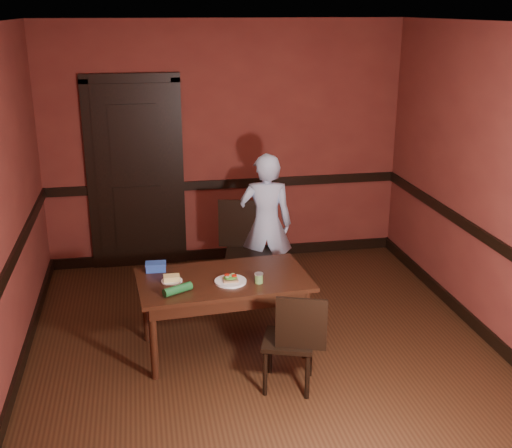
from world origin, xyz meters
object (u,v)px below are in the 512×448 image
object	(u,v)px
chair_near	(289,339)
food_tub	(156,267)
chair_far	(249,253)
sandwich_plate	(230,280)
person	(266,224)
dining_table	(224,314)
sauce_jar	(259,278)
cheese_saucer	(172,279)

from	to	relation	value
chair_near	food_tub	distance (m)	1.35
chair_far	sandwich_plate	bearing A→B (deg)	-95.72
person	dining_table	bearing A→B (deg)	71.98
sauce_jar	food_tub	xyz separation A→B (m)	(-0.82, 0.41, -0.01)
person	chair_far	bearing A→B (deg)	47.60
chair_near	food_tub	world-z (taller)	chair_near
chair_far	food_tub	size ratio (longest dim) A/B	5.42
sandwich_plate	food_tub	world-z (taller)	food_tub
chair_far	food_tub	bearing A→B (deg)	-131.02
sandwich_plate	sauce_jar	bearing A→B (deg)	-12.92
person	cheese_saucer	world-z (taller)	person
cheese_saucer	person	bearing A→B (deg)	47.69
sandwich_plate	food_tub	xyz separation A→B (m)	(-0.59, 0.36, 0.02)
person	sauce_jar	xyz separation A→B (m)	(-0.31, -1.26, -0.02)
dining_table	chair_far	size ratio (longest dim) A/B	1.44
person	sauce_jar	world-z (taller)	person
sandwich_plate	cheese_saucer	xyz separation A→B (m)	(-0.47, 0.10, 0.00)
cheese_saucer	sauce_jar	bearing A→B (deg)	-12.42
chair_far	person	xyz separation A→B (m)	(0.20, 0.16, 0.24)
chair_far	sandwich_plate	distance (m)	1.13
person	food_tub	distance (m)	1.42
dining_table	chair_near	world-z (taller)	chair_near
sandwich_plate	person	bearing A→B (deg)	66.09
chair_far	chair_near	world-z (taller)	chair_far
dining_table	cheese_saucer	distance (m)	0.55
dining_table	food_tub	distance (m)	0.71
food_tub	chair_near	bearing A→B (deg)	-40.46
sandwich_plate	sauce_jar	size ratio (longest dim) A/B	3.09
cheese_saucer	sandwich_plate	bearing A→B (deg)	-12.18
person	sandwich_plate	xyz separation A→B (m)	(-0.54, -1.21, -0.05)
sauce_jar	cheese_saucer	world-z (taller)	sauce_jar
person	food_tub	size ratio (longest dim) A/B	8.04
dining_table	sauce_jar	world-z (taller)	sauce_jar
chair_near	food_tub	size ratio (longest dim) A/B	4.48
chair_near	food_tub	xyz separation A→B (m)	(-0.96, 0.90, 0.30)
dining_table	chair_far	bearing A→B (deg)	64.07
chair_near	dining_table	bearing A→B (deg)	-38.87
chair_far	cheese_saucer	bearing A→B (deg)	-118.36
cheese_saucer	food_tub	bearing A→B (deg)	115.06
dining_table	cheese_saucer	size ratio (longest dim) A/B	8.11
chair_far	sauce_jar	xyz separation A→B (m)	(-0.11, -1.11, 0.22)
chair_near	cheese_saucer	xyz separation A→B (m)	(-0.84, 0.65, 0.28)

